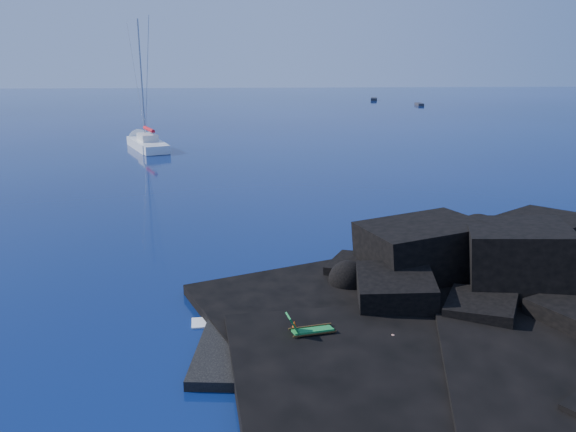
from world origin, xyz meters
name	(u,v)px	position (x,y,z in m)	size (l,w,h in m)	color
ground	(191,359)	(0.00, 0.00, 0.00)	(400.00, 400.00, 0.00)	#031134
headland	(512,311)	(13.00, 3.00, 0.00)	(24.00, 24.00, 3.60)	black
beach	(317,347)	(4.50, 0.50, 0.00)	(8.50, 6.00, 0.70)	black
surf_foam	(316,297)	(5.00, 5.00, 0.00)	(10.00, 8.00, 0.06)	white
sailboat	(147,149)	(-9.87, 49.18, 0.00)	(2.94, 14.01, 14.69)	white
deck_chair	(313,325)	(4.32, 0.48, 0.93)	(1.67, 0.73, 1.15)	#197332
towel	(380,343)	(6.68, -0.05, 0.37)	(1.67, 0.79, 0.04)	white
sunbather	(380,339)	(6.68, -0.05, 0.53)	(1.59, 0.48, 0.26)	tan
marker_cone	(294,327)	(3.69, 0.92, 0.62)	(0.35, 0.35, 0.53)	#E74E0C
distant_boat_a	(374,100)	(34.79, 128.83, 0.00)	(1.51, 4.86, 0.65)	#242529
distant_boat_b	(419,105)	(41.52, 111.27, 0.00)	(1.29, 4.16, 0.55)	#2B2A30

